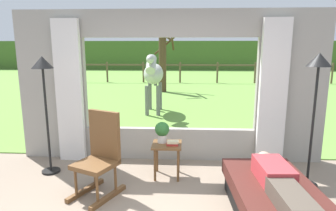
{
  "coord_description": "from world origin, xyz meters",
  "views": [
    {
      "loc": [
        0.26,
        -2.68,
        1.96
      ],
      "look_at": [
        0.0,
        1.8,
        1.05
      ],
      "focal_mm": 31.41,
      "sensor_mm": 36.0,
      "label": 1
    }
  ],
  "objects_px": {
    "rocking_chair": "(100,155)",
    "side_table": "(167,150)",
    "recliner_sofa": "(275,203)",
    "potted_plant": "(162,131)",
    "reclining_person": "(278,180)",
    "horse": "(153,75)",
    "pasture_tree": "(163,59)",
    "floor_lamp_left": "(44,80)",
    "floor_lamp_right": "(317,80)",
    "book_stack": "(173,143)"
  },
  "relations": [
    {
      "from": "recliner_sofa",
      "to": "potted_plant",
      "type": "bearing_deg",
      "value": 136.2
    },
    {
      "from": "reclining_person",
      "to": "book_stack",
      "type": "distance_m",
      "value": 1.63
    },
    {
      "from": "rocking_chair",
      "to": "side_table",
      "type": "relative_size",
      "value": 2.15
    },
    {
      "from": "rocking_chair",
      "to": "floor_lamp_left",
      "type": "xyz_separation_m",
      "value": [
        -0.99,
        0.61,
        0.92
      ]
    },
    {
      "from": "reclining_person",
      "to": "book_stack",
      "type": "relative_size",
      "value": 7.97
    },
    {
      "from": "reclining_person",
      "to": "pasture_tree",
      "type": "height_order",
      "value": "pasture_tree"
    },
    {
      "from": "potted_plant",
      "to": "floor_lamp_left",
      "type": "relative_size",
      "value": 0.18
    },
    {
      "from": "side_table",
      "to": "book_stack",
      "type": "height_order",
      "value": "book_stack"
    },
    {
      "from": "rocking_chair",
      "to": "floor_lamp_right",
      "type": "distance_m",
      "value": 3.06
    },
    {
      "from": "reclining_person",
      "to": "horse",
      "type": "distance_m",
      "value": 5.8
    },
    {
      "from": "side_table",
      "to": "floor_lamp_right",
      "type": "xyz_separation_m",
      "value": [
        2.01,
        -0.2,
        1.09
      ]
    },
    {
      "from": "reclining_person",
      "to": "side_table",
      "type": "distance_m",
      "value": 1.73
    },
    {
      "from": "floor_lamp_left",
      "to": "reclining_person",
      "type": "bearing_deg",
      "value": -21.07
    },
    {
      "from": "side_table",
      "to": "floor_lamp_left",
      "type": "relative_size",
      "value": 0.29
    },
    {
      "from": "reclining_person",
      "to": "floor_lamp_left",
      "type": "distance_m",
      "value": 3.49
    },
    {
      "from": "potted_plant",
      "to": "book_stack",
      "type": "height_order",
      "value": "potted_plant"
    },
    {
      "from": "horse",
      "to": "recliner_sofa",
      "type": "bearing_deg",
      "value": 109.06
    },
    {
      "from": "potted_plant",
      "to": "floor_lamp_right",
      "type": "relative_size",
      "value": 0.17
    },
    {
      "from": "floor_lamp_left",
      "to": "horse",
      "type": "distance_m",
      "value": 4.4
    },
    {
      "from": "reclining_person",
      "to": "horse",
      "type": "relative_size",
      "value": 0.79
    },
    {
      "from": "potted_plant",
      "to": "floor_lamp_left",
      "type": "bearing_deg",
      "value": -179.65
    },
    {
      "from": "recliner_sofa",
      "to": "floor_lamp_left",
      "type": "bearing_deg",
      "value": 156.48
    },
    {
      "from": "recliner_sofa",
      "to": "pasture_tree",
      "type": "xyz_separation_m",
      "value": [
        -1.97,
        9.56,
        1.22
      ]
    },
    {
      "from": "book_stack",
      "to": "floor_lamp_right",
      "type": "xyz_separation_m",
      "value": [
        1.93,
        -0.14,
        0.96
      ]
    },
    {
      "from": "floor_lamp_left",
      "to": "horse",
      "type": "relative_size",
      "value": 1.0
    },
    {
      "from": "side_table",
      "to": "pasture_tree",
      "type": "height_order",
      "value": "pasture_tree"
    },
    {
      "from": "floor_lamp_left",
      "to": "floor_lamp_right",
      "type": "distance_m",
      "value": 3.87
    },
    {
      "from": "floor_lamp_left",
      "to": "pasture_tree",
      "type": "distance_m",
      "value": 8.48
    },
    {
      "from": "potted_plant",
      "to": "horse",
      "type": "xyz_separation_m",
      "value": [
        -0.58,
        4.21,
        0.45
      ]
    },
    {
      "from": "potted_plant",
      "to": "floor_lamp_left",
      "type": "xyz_separation_m",
      "value": [
        -1.77,
        -0.01,
        0.76
      ]
    },
    {
      "from": "potted_plant",
      "to": "horse",
      "type": "bearing_deg",
      "value": 97.8
    },
    {
      "from": "recliner_sofa",
      "to": "reclining_person",
      "type": "xyz_separation_m",
      "value": [
        -0.0,
        -0.05,
        0.3
      ]
    },
    {
      "from": "reclining_person",
      "to": "floor_lamp_right",
      "type": "bearing_deg",
      "value": 49.53
    },
    {
      "from": "reclining_person",
      "to": "potted_plant",
      "type": "bearing_deg",
      "value": 135.01
    },
    {
      "from": "pasture_tree",
      "to": "book_stack",
      "type": "bearing_deg",
      "value": -84.82
    },
    {
      "from": "rocking_chair",
      "to": "pasture_tree",
      "type": "bearing_deg",
      "value": 113.78
    },
    {
      "from": "potted_plant",
      "to": "horse",
      "type": "relative_size",
      "value": 0.18
    },
    {
      "from": "potted_plant",
      "to": "reclining_person",
      "type": "bearing_deg",
      "value": -41.74
    },
    {
      "from": "side_table",
      "to": "floor_lamp_left",
      "type": "height_order",
      "value": "floor_lamp_left"
    },
    {
      "from": "potted_plant",
      "to": "pasture_tree",
      "type": "bearing_deg",
      "value": 94.14
    },
    {
      "from": "side_table",
      "to": "book_stack",
      "type": "bearing_deg",
      "value": -34.49
    },
    {
      "from": "reclining_person",
      "to": "floor_lamp_left",
      "type": "relative_size",
      "value": 0.79
    },
    {
      "from": "book_stack",
      "to": "floor_lamp_right",
      "type": "height_order",
      "value": "floor_lamp_right"
    },
    {
      "from": "recliner_sofa",
      "to": "rocking_chair",
      "type": "relative_size",
      "value": 1.56
    },
    {
      "from": "reclining_person",
      "to": "side_table",
      "type": "relative_size",
      "value": 2.76
    },
    {
      "from": "book_stack",
      "to": "pasture_tree",
      "type": "xyz_separation_m",
      "value": [
        -0.77,
        8.51,
        0.89
      ]
    },
    {
      "from": "reclining_person",
      "to": "floor_lamp_left",
      "type": "height_order",
      "value": "floor_lamp_left"
    },
    {
      "from": "book_stack",
      "to": "floor_lamp_left",
      "type": "relative_size",
      "value": 0.1
    },
    {
      "from": "rocking_chair",
      "to": "side_table",
      "type": "height_order",
      "value": "rocking_chair"
    },
    {
      "from": "recliner_sofa",
      "to": "floor_lamp_left",
      "type": "relative_size",
      "value": 0.96
    }
  ]
}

